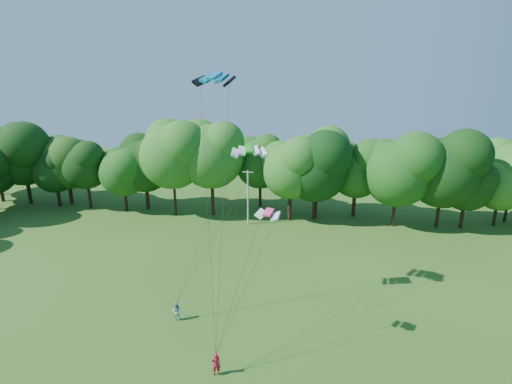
# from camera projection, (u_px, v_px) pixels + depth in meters

# --- Properties ---
(utility_pole) EXTENTS (1.48, 0.20, 7.39)m
(utility_pole) POSITION_uv_depth(u_px,v_px,m) (248.00, 197.00, 52.55)
(utility_pole) COLOR beige
(utility_pole) RESTS_ON ground
(kite_flyer_left) EXTENTS (0.74, 0.64, 1.70)m
(kite_flyer_left) POSITION_uv_depth(u_px,v_px,m) (216.00, 364.00, 26.80)
(kite_flyer_left) COLOR #B4172C
(kite_flyer_left) RESTS_ON ground
(kite_flyer_right) EXTENTS (0.89, 0.76, 1.59)m
(kite_flyer_right) POSITION_uv_depth(u_px,v_px,m) (176.00, 311.00, 32.82)
(kite_flyer_right) COLOR #95B4CF
(kite_flyer_right) RESTS_ON ground
(kite_teal) EXTENTS (3.46, 2.25, 0.65)m
(kite_teal) POSITION_uv_depth(u_px,v_px,m) (215.00, 76.00, 30.27)
(kite_teal) COLOR #046F93
(kite_teal) RESTS_ON ground
(kite_green) EXTENTS (3.00, 1.95, 0.58)m
(kite_green) POSITION_uv_depth(u_px,v_px,m) (249.00, 149.00, 32.07)
(kite_green) COLOR green
(kite_green) RESTS_ON ground
(kite_pink) EXTENTS (1.82, 1.23, 0.40)m
(kite_pink) POSITION_uv_depth(u_px,v_px,m) (268.00, 212.00, 26.77)
(kite_pink) COLOR #DB3D6C
(kite_pink) RESTS_ON ground
(tree_back_west) EXTENTS (8.88, 8.88, 12.92)m
(tree_back_west) POSITION_uv_depth(u_px,v_px,m) (65.00, 152.00, 59.65)
(tree_back_west) COLOR #392717
(tree_back_west) RESTS_ON ground
(tree_back_center) EXTENTS (9.71, 9.71, 14.13)m
(tree_back_center) POSITION_uv_depth(u_px,v_px,m) (316.00, 157.00, 52.90)
(tree_back_center) COLOR black
(tree_back_center) RESTS_ON ground
(tree_back_east) EXTENTS (7.25, 7.25, 10.55)m
(tree_back_east) POSITION_uv_depth(u_px,v_px,m) (502.00, 178.00, 51.37)
(tree_back_east) COLOR black
(tree_back_east) RESTS_ON ground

